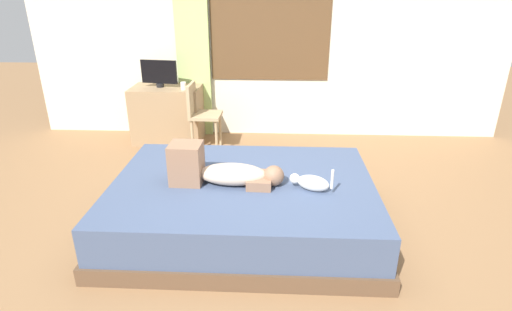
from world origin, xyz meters
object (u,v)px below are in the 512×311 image
at_px(bed, 243,205).
at_px(person_lying, 221,171).
at_px(desk, 168,114).
at_px(chair_by_desk, 200,111).
at_px(cup, 183,86).
at_px(tv_monitor, 159,73).
at_px(cat, 311,182).

distance_m(bed, person_lying, 0.39).
bearing_deg(desk, chair_by_desk, -32.30).
bearing_deg(bed, person_lying, -164.57).
bearing_deg(person_lying, desk, 114.80).
distance_m(desk, chair_by_desk, 0.61).
height_order(person_lying, desk, person_lying).
bearing_deg(chair_by_desk, cup, 141.48).
bearing_deg(person_lying, tv_monitor, 116.29).
bearing_deg(cat, desk, 127.56).
xyz_separation_m(person_lying, cup, (-0.74, 2.04, 0.22)).
xyz_separation_m(tv_monitor, chair_by_desk, (0.57, -0.32, -0.41)).
relative_size(person_lying, cat, 2.76).
xyz_separation_m(person_lying, tv_monitor, (-1.08, 2.18, 0.36)).
relative_size(person_lying, tv_monitor, 1.96).
distance_m(tv_monitor, cup, 0.39).
distance_m(bed, tv_monitor, 2.57).
relative_size(bed, person_lying, 2.40).
bearing_deg(tv_monitor, person_lying, -63.71).
height_order(cat, tv_monitor, tv_monitor).
xyz_separation_m(person_lying, cat, (0.74, -0.09, -0.05)).
height_order(tv_monitor, chair_by_desk, tv_monitor).
relative_size(desk, chair_by_desk, 1.05).
distance_m(cat, tv_monitor, 2.93).
bearing_deg(desk, person_lying, -65.20).
relative_size(cat, cup, 3.49).
height_order(bed, person_lying, person_lying).
distance_m(person_lying, chair_by_desk, 1.93).
height_order(bed, tv_monitor, tv_monitor).
bearing_deg(cup, person_lying, -70.16).
xyz_separation_m(cat, tv_monitor, (-1.81, 2.26, 0.40)).
bearing_deg(chair_by_desk, cat, -57.49).
relative_size(person_lying, chair_by_desk, 1.09).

